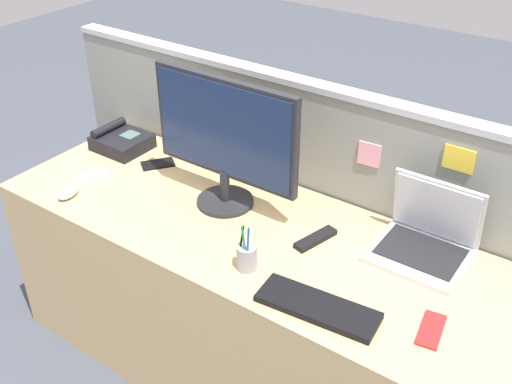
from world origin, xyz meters
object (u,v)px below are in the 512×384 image
object	(u,v)px
pen_cup	(247,257)
cell_phone_black_slab	(158,164)
desktop_monitor	(225,136)
cell_phone_white_slab	(91,176)
tv_remote	(316,239)
keyboard_main	(318,307)
computer_mouse_right_hand	(68,193)
cell_phone_red_case	(431,330)
desk_phone	(121,141)
laptop	(426,237)

from	to	relation	value
pen_cup	cell_phone_black_slab	world-z (taller)	pen_cup
desktop_monitor	cell_phone_white_slab	size ratio (longest dim) A/B	4.44
pen_cup	tv_remote	bearing A→B (deg)	66.81
cell_phone_white_slab	cell_phone_black_slab	xyz separation A→B (m)	(0.15, 0.22, 0.00)
cell_phone_white_slab	tv_remote	distance (m)	0.97
pen_cup	keyboard_main	bearing A→B (deg)	-7.16
computer_mouse_right_hand	cell_phone_red_case	bearing A→B (deg)	-6.32
desktop_monitor	cell_phone_white_slab	bearing A→B (deg)	-163.62
desktop_monitor	desk_phone	distance (m)	0.69
computer_mouse_right_hand	tv_remote	bearing A→B (deg)	6.73
desk_phone	keyboard_main	world-z (taller)	desk_phone
desktop_monitor	desk_phone	xyz separation A→B (m)	(-0.64, 0.08, -0.24)
desk_phone	laptop	bearing A→B (deg)	2.59
pen_cup	tv_remote	size ratio (longest dim) A/B	1.01
desktop_monitor	pen_cup	xyz separation A→B (m)	(0.29, -0.27, -0.23)
desk_phone	pen_cup	xyz separation A→B (m)	(0.93, -0.35, 0.01)
cell_phone_black_slab	keyboard_main	bearing A→B (deg)	15.39
laptop	keyboard_main	bearing A→B (deg)	-108.44
laptop	cell_phone_white_slab	size ratio (longest dim) A/B	2.26
desk_phone	cell_phone_white_slab	world-z (taller)	desk_phone
cell_phone_white_slab	tv_remote	size ratio (longest dim) A/B	0.79
computer_mouse_right_hand	desktop_monitor	bearing A→B (deg)	20.18
desk_phone	tv_remote	distance (m)	1.04
laptop	cell_phone_red_case	world-z (taller)	laptop
laptop	keyboard_main	world-z (taller)	laptop
keyboard_main	cell_phone_black_slab	bearing A→B (deg)	153.97
laptop	pen_cup	xyz separation A→B (m)	(-0.43, -0.41, -0.01)
pen_cup	cell_phone_white_slab	size ratio (longest dim) A/B	1.28
pen_cup	tv_remote	distance (m)	0.28
pen_cup	cell_phone_white_slab	bearing A→B (deg)	172.78
desktop_monitor	tv_remote	world-z (taller)	desktop_monitor
keyboard_main	cell_phone_black_slab	world-z (taller)	keyboard_main
pen_cup	cell_phone_black_slab	xyz separation A→B (m)	(-0.70, 0.33, -0.04)
laptop	cell_phone_white_slab	bearing A→B (deg)	-166.63
computer_mouse_right_hand	cell_phone_red_case	size ratio (longest dim) A/B	0.69
cell_phone_white_slab	tv_remote	world-z (taller)	tv_remote
tv_remote	computer_mouse_right_hand	bearing A→B (deg)	-147.35
keyboard_main	computer_mouse_right_hand	size ratio (longest dim) A/B	3.66
desk_phone	computer_mouse_right_hand	size ratio (longest dim) A/B	2.20
cell_phone_black_slab	laptop	bearing A→B (deg)	40.02
desktop_monitor	keyboard_main	bearing A→B (deg)	-28.21
cell_phone_red_case	cell_phone_black_slab	bearing A→B (deg)	159.86
cell_phone_white_slab	pen_cup	bearing A→B (deg)	38.92
tv_remote	cell_phone_red_case	bearing A→B (deg)	-5.46
computer_mouse_right_hand	pen_cup	bearing A→B (deg)	-8.06
cell_phone_red_case	tv_remote	xyz separation A→B (m)	(-0.48, 0.18, 0.01)
cell_phone_white_slab	keyboard_main	bearing A→B (deg)	38.94
desk_phone	cell_phone_white_slab	size ratio (longest dim) A/B	1.64
tv_remote	cell_phone_white_slab	bearing A→B (deg)	-156.65
cell_phone_black_slab	tv_remote	distance (m)	0.81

